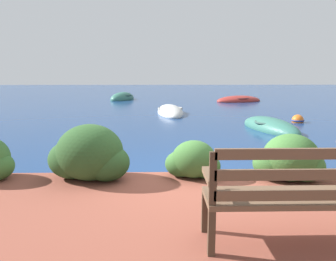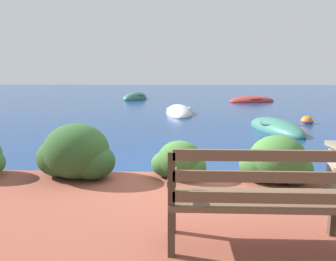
# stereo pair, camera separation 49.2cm
# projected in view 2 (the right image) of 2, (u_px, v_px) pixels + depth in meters

# --- Properties ---
(ground_plane) EXTENTS (80.00, 80.00, 0.00)m
(ground_plane) POSITION_uv_depth(u_px,v_px,m) (183.00, 186.00, 5.10)
(ground_plane) COLOR navy
(park_bench) EXTENTS (1.58, 0.48, 0.93)m
(park_bench) POSITION_uv_depth(u_px,v_px,m) (260.00, 196.00, 2.80)
(park_bench) COLOR #433123
(park_bench) RESTS_ON patio_terrace
(hedge_clump_left) EXTENTS (1.18, 0.85, 0.81)m
(hedge_clump_left) POSITION_uv_depth(u_px,v_px,m) (76.00, 154.00, 4.74)
(hedge_clump_left) COLOR #284C23
(hedge_clump_left) RESTS_ON patio_terrace
(hedge_clump_centre) EXTENTS (0.81, 0.58, 0.55)m
(hedge_clump_centre) POSITION_uv_depth(u_px,v_px,m) (179.00, 162.00, 4.77)
(hedge_clump_centre) COLOR #38662D
(hedge_clump_centre) RESTS_ON patio_terrace
(hedge_clump_right) EXTENTS (0.99, 0.71, 0.67)m
(hedge_clump_right) POSITION_uv_depth(u_px,v_px,m) (276.00, 162.00, 4.54)
(hedge_clump_right) COLOR #38662D
(hedge_clump_right) RESTS_ON patio_terrace
(rowboat_nearest) EXTENTS (1.56, 2.87, 0.66)m
(rowboat_nearest) POSITION_uv_depth(u_px,v_px,m) (276.00, 129.00, 9.81)
(rowboat_nearest) COLOR #336B5B
(rowboat_nearest) RESTS_ON ground_plane
(rowboat_mid) EXTENTS (1.30, 3.40, 0.62)m
(rowboat_mid) POSITION_uv_depth(u_px,v_px,m) (179.00, 112.00, 13.92)
(rowboat_mid) COLOR silver
(rowboat_mid) RESTS_ON ground_plane
(rowboat_far) EXTENTS (3.05, 1.98, 0.62)m
(rowboat_far) POSITION_uv_depth(u_px,v_px,m) (252.00, 101.00, 19.18)
(rowboat_far) COLOR #9E2D28
(rowboat_far) RESTS_ON ground_plane
(rowboat_outer) EXTENTS (1.89, 2.50, 0.85)m
(rowboat_outer) POSITION_uv_depth(u_px,v_px,m) (135.00, 98.00, 20.82)
(rowboat_outer) COLOR #336B5B
(rowboat_outer) RESTS_ON ground_plane
(mooring_buoy) EXTENTS (0.45, 0.45, 0.41)m
(mooring_buoy) POSITION_uv_depth(u_px,v_px,m) (307.00, 122.00, 11.18)
(mooring_buoy) COLOR orange
(mooring_buoy) RESTS_ON ground_plane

